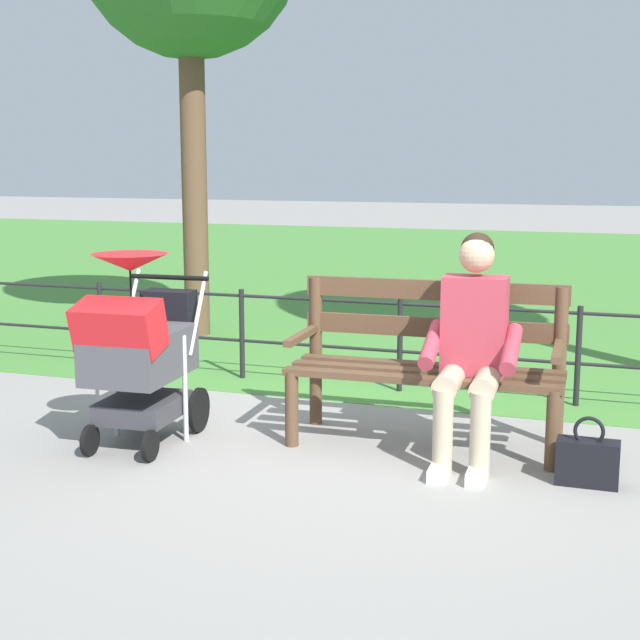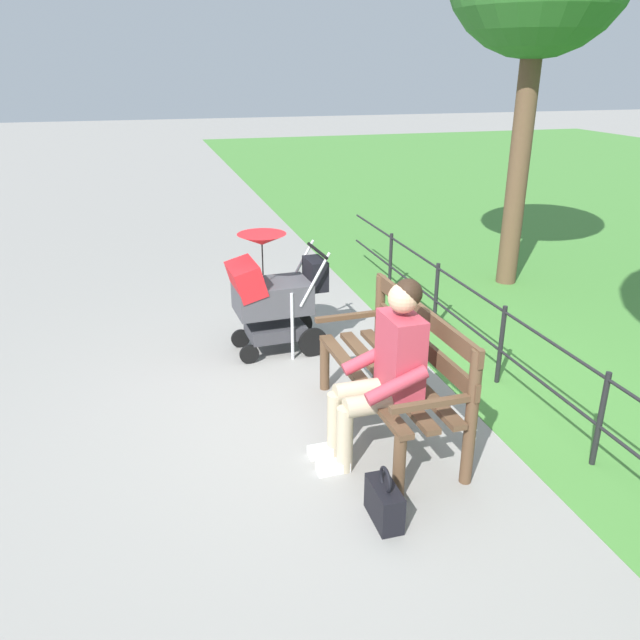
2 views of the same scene
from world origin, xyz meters
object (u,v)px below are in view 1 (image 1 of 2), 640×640
(park_bench, at_px, (428,356))
(stroller, at_px, (139,347))
(handbag, at_px, (588,461))
(person_on_bench, at_px, (472,341))

(park_bench, distance_m, stroller, 1.71)
(park_bench, height_order, handbag, park_bench)
(stroller, bearing_deg, person_on_bench, -168.66)
(park_bench, bearing_deg, person_on_bench, 142.69)
(park_bench, distance_m, person_on_bench, 0.40)
(person_on_bench, height_order, stroller, person_on_bench)
(handbag, bearing_deg, stroller, 3.16)
(person_on_bench, distance_m, stroller, 1.93)
(park_bench, height_order, person_on_bench, person_on_bench)
(person_on_bench, bearing_deg, handbag, 160.20)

